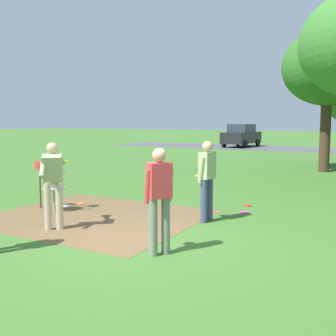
% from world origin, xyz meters
% --- Properties ---
extents(ground_plane, '(160.00, 160.00, 0.00)m').
position_xyz_m(ground_plane, '(0.00, 0.00, 0.00)').
color(ground_plane, '#3D6B28').
extents(dirt_tee_pad, '(4.50, 3.95, 0.01)m').
position_xyz_m(dirt_tee_pad, '(-2.01, 1.31, 0.00)').
color(dirt_tee_pad, brown).
rests_on(dirt_tee_pad, ground).
extents(disc_golf_basket, '(0.98, 0.58, 1.39)m').
position_xyz_m(disc_golf_basket, '(-3.31, 1.31, 0.75)').
color(disc_golf_basket, '#9E9EA3').
rests_on(disc_golf_basket, ground).
extents(player_foreground_watching, '(0.61, 1.12, 1.71)m').
position_xyz_m(player_foreground_watching, '(-2.04, 0.08, 0.99)').
color(player_foreground_watching, tan).
rests_on(player_foreground_watching, ground).
extents(player_waiting_left, '(0.45, 0.48, 1.71)m').
position_xyz_m(player_waiting_left, '(0.55, -0.25, 0.97)').
color(player_waiting_left, slate).
rests_on(player_waiting_left, ground).
extents(player_waiting_right, '(0.42, 0.49, 1.71)m').
position_xyz_m(player_waiting_right, '(0.32, 2.11, 0.97)').
color(player_waiting_right, '#384260').
rests_on(player_waiting_right, ground).
extents(frisbee_near_basket, '(0.24, 0.24, 0.02)m').
position_xyz_m(frisbee_near_basket, '(-1.97, 3.79, 0.01)').
color(frisbee_near_basket, gold).
rests_on(frisbee_near_basket, ground).
extents(frisbee_by_tee, '(0.20, 0.20, 0.02)m').
position_xyz_m(frisbee_by_tee, '(0.57, 4.09, 0.01)').
color(frisbee_by_tee, red).
rests_on(frisbee_by_tee, ground).
extents(frisbee_mid_grass, '(0.21, 0.21, 0.02)m').
position_xyz_m(frisbee_mid_grass, '(0.74, 3.32, 0.01)').
color(frisbee_mid_grass, '#E53D99').
rests_on(frisbee_mid_grass, ground).
extents(frisbee_far_left, '(0.22, 0.22, 0.02)m').
position_xyz_m(frisbee_far_left, '(-3.25, 2.22, 0.01)').
color(frisbee_far_left, orange).
rests_on(frisbee_far_left, ground).
extents(frisbee_far_right, '(0.20, 0.20, 0.02)m').
position_xyz_m(frisbee_far_right, '(-3.34, 1.75, 0.01)').
color(frisbee_far_right, white).
rests_on(frisbee_far_right, ground).
extents(tree_near_right, '(3.69, 3.69, 5.87)m').
position_xyz_m(tree_near_right, '(1.11, 12.37, 4.27)').
color(tree_near_right, '#422D1E').
rests_on(tree_near_right, ground).
extents(parked_car_leftmost, '(2.23, 4.33, 1.84)m').
position_xyz_m(parked_car_leftmost, '(-7.37, 26.41, 0.92)').
color(parked_car_leftmost, black).
rests_on(parked_car_leftmost, ground).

